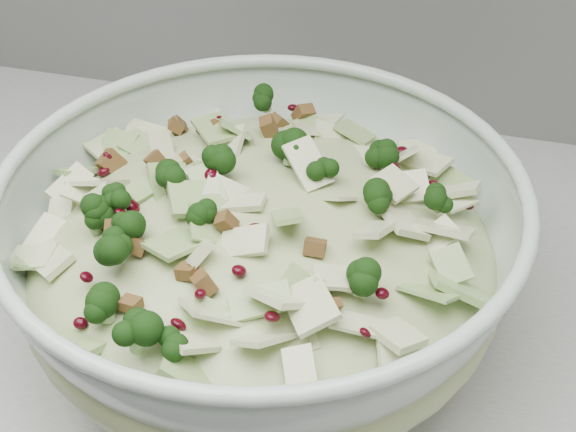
{
  "coord_description": "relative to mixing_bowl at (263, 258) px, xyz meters",
  "views": [
    {
      "loc": [
        0.58,
        1.15,
        1.41
      ],
      "look_at": [
        0.46,
        1.62,
        1.02
      ],
      "focal_mm": 50.0,
      "sensor_mm": 36.0,
      "label": 1
    }
  ],
  "objects": [
    {
      "name": "mixing_bowl",
      "position": [
        0.0,
        0.0,
        0.0
      ],
      "size": [
        0.47,
        0.47,
        0.16
      ],
      "rotation": [
        0.0,
        0.0,
        0.2
      ],
      "color": "#B5C7B9",
      "rests_on": "counter"
    },
    {
      "name": "salad",
      "position": [
        -0.0,
        0.0,
        0.03
      ],
      "size": [
        0.39,
        0.39,
        0.16
      ],
      "rotation": [
        0.0,
        0.0,
        -0.05
      ],
      "color": "#ADBC81",
      "rests_on": "mixing_bowl"
    }
  ]
}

